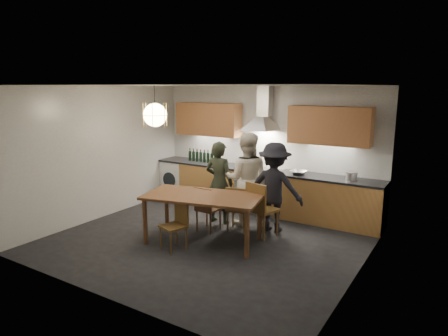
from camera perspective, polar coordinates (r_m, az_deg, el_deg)
The scene contains 17 objects.
ground at distance 6.96m, azimuth -2.39°, elevation -10.22°, with size 5.00×5.00×0.00m, color black.
room_shell at distance 6.52m, azimuth -2.52°, elevation 3.85°, with size 5.02×4.52×2.61m.
counter_run at distance 8.41m, azimuth 5.24°, elevation -3.16°, with size 5.00×0.62×0.90m.
range_stove at distance 8.41m, azimuth 5.08°, elevation -3.21°, with size 0.90×0.60×0.92m.
wall_fixtures at distance 8.28m, azimuth 5.64°, elevation 6.61°, with size 4.30×0.54×1.10m.
pendant_lamp at distance 7.02m, azimuth -9.82°, elevation 7.47°, with size 0.43×0.43×0.70m.
dining_table at distance 6.66m, azimuth -3.05°, elevation -4.67°, with size 2.09×1.38×0.81m.
chair_back_left at distance 7.20m, azimuth -2.59°, elevation -5.45°, with size 0.39×0.39×0.83m.
chair_back_mid at distance 7.17m, azimuth 1.90°, elevation -5.49°, with size 0.45×0.45×0.84m.
chair_back_right at distance 6.94m, azimuth 5.13°, elevation -5.43°, with size 0.53×0.53×0.98m.
chair_front at distance 6.51m, azimuth -6.73°, elevation -7.55°, with size 0.46×0.46×0.80m.
person_left at distance 7.60m, azimuth -0.70°, elevation -2.07°, with size 0.58×0.38×1.58m, color black.
person_mid at distance 7.49m, azimuth 3.20°, elevation -1.59°, with size 0.85×0.66×1.76m, color beige.
person_right at distance 7.21m, azimuth 7.18°, elevation -2.75°, with size 1.05×0.60×1.62m, color black.
mixing_bowl at distance 7.90m, azimuth 10.60°, elevation -0.64°, with size 0.32×0.32×0.08m, color silver.
stock_pot at distance 7.65m, azimuth 17.74°, elevation -1.13°, with size 0.21×0.21×0.14m, color #B9B9BD.
wine_bottles at distance 9.01m, azimuth -2.83°, elevation 1.72°, with size 0.87×0.07×0.28m.
Camera 1 is at (3.66, -5.32, 2.58)m, focal length 32.00 mm.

